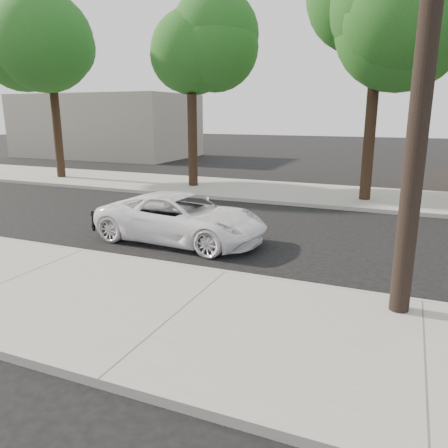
{
  "coord_description": "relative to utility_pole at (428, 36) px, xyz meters",
  "views": [
    {
      "loc": [
        3.51,
        -10.53,
        3.57
      ],
      "look_at": [
        -0.39,
        -1.28,
        1.0
      ],
      "focal_mm": 35.0,
      "sensor_mm": 36.0,
      "label": 1
    }
  ],
  "objects": [
    {
      "name": "tree_b",
      "position": [
        -9.41,
        10.76,
        1.45
      ],
      "size": [
        4.34,
        4.2,
        8.45
      ],
      "color": "black",
      "rests_on": "far_sidewalk"
    },
    {
      "name": "building_far",
      "position": [
        -23.6,
        22.7,
        -2.2
      ],
      "size": [
        14.0,
        8.0,
        5.0
      ],
      "primitive_type": "cube",
      "color": "gray",
      "rests_on": "ground"
    },
    {
      "name": "near_sidewalk",
      "position": [
        -3.6,
        -1.6,
        -4.62
      ],
      "size": [
        90.0,
        4.4,
        0.15
      ],
      "primitive_type": "cube",
      "color": "gray",
      "rests_on": "ground"
    },
    {
      "name": "utility_pole",
      "position": [
        0.0,
        0.0,
        0.0
      ],
      "size": [
        1.4,
        0.34,
        9.0
      ],
      "color": "black",
      "rests_on": "near_sidewalk"
    },
    {
      "name": "tree_a",
      "position": [
        -17.4,
        10.55,
        1.83
      ],
      "size": [
        4.65,
        4.5,
        9.0
      ],
      "color": "black",
      "rests_on": "far_sidewalk"
    },
    {
      "name": "ground",
      "position": [
        -3.6,
        2.7,
        -4.7
      ],
      "size": [
        120.0,
        120.0,
        0.0
      ],
      "primitive_type": "plane",
      "color": "black",
      "rests_on": "ground"
    },
    {
      "name": "curb_near",
      "position": [
        -3.6,
        0.6,
        -4.62
      ],
      "size": [
        90.0,
        0.12,
        0.16
      ],
      "primitive_type": "cube",
      "color": "#9E9B93",
      "rests_on": "ground"
    },
    {
      "name": "police_cruiser",
      "position": [
        -5.85,
        2.75,
        -4.02
      ],
      "size": [
        5.02,
        2.55,
        1.36
      ],
      "primitive_type": "imported",
      "rotation": [
        0.0,
        0.0,
        1.51
      ],
      "color": "white",
      "rests_on": "ground"
    },
    {
      "name": "far_sidewalk",
      "position": [
        -3.6,
        11.2,
        -4.62
      ],
      "size": [
        90.0,
        5.0,
        0.15
      ],
      "primitive_type": "cube",
      "color": "gray",
      "rests_on": "ground"
    },
    {
      "name": "tree_c",
      "position": [
        -1.38,
        10.34,
        2.21
      ],
      "size": [
        4.96,
        4.8,
        9.55
      ],
      "color": "black",
      "rests_on": "far_sidewalk"
    }
  ]
}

